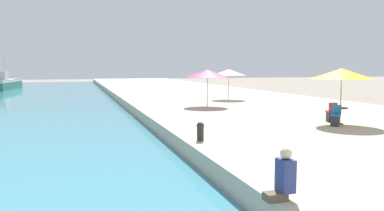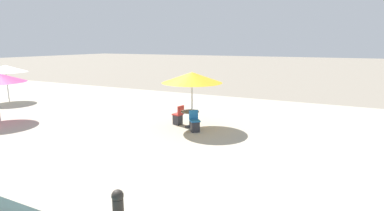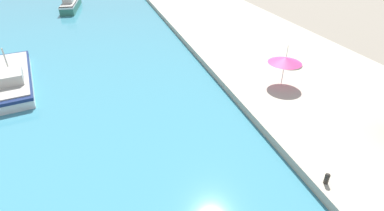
# 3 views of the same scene
# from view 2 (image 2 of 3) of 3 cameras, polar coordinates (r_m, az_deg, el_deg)

# --- Properties ---
(cafe_umbrella_pink) EXTENTS (2.67, 2.67, 2.48)m
(cafe_umbrella_pink) POSITION_cam_2_polar(r_m,az_deg,el_deg) (13.11, 0.00, 5.35)
(cafe_umbrella_pink) COLOR #B7B7B7
(cafe_umbrella_pink) RESTS_ON quay_promenade
(cafe_umbrella_striped) EXTENTS (2.59, 2.59, 2.36)m
(cafe_umbrella_striped) POSITION_cam_2_polar(r_m,az_deg,el_deg) (22.62, -32.01, 5.98)
(cafe_umbrella_striped) COLOR #B7B7B7
(cafe_umbrella_striped) RESTS_ON quay_promenade
(cafe_table) EXTENTS (0.80, 0.80, 0.74)m
(cafe_table) POSITION_cam_2_polar(r_m,az_deg,el_deg) (13.42, -0.37, -1.94)
(cafe_table) COLOR #333338
(cafe_table) RESTS_ON quay_promenade
(cafe_chair_left) EXTENTS (0.59, 0.59, 0.91)m
(cafe_chair_left) POSITION_cam_2_polar(r_m,az_deg,el_deg) (12.80, 0.52, -3.58)
(cafe_chair_left) COLOR #2D2D33
(cafe_chair_left) RESTS_ON quay_promenade
(cafe_chair_right) EXTENTS (0.49, 0.51, 0.91)m
(cafe_chair_right) POSITION_cam_2_polar(r_m,az_deg,el_deg) (13.93, -2.67, -2.32)
(cafe_chair_right) COLOR #2D2D33
(cafe_chair_right) RESTS_ON quay_promenade
(mooring_bollard) EXTENTS (0.26, 0.26, 0.65)m
(mooring_bollard) POSITION_cam_2_polar(r_m,az_deg,el_deg) (6.93, -13.93, -17.60)
(mooring_bollard) COLOR #2D2823
(mooring_bollard) RESTS_ON quay_promenade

